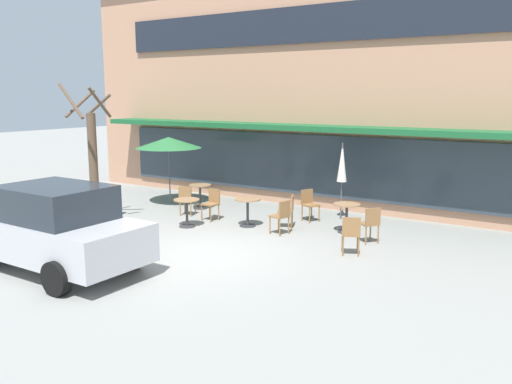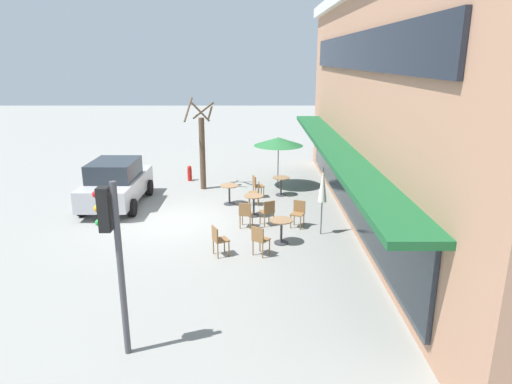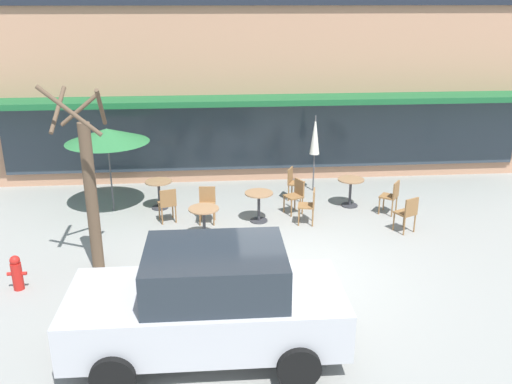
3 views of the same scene
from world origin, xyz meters
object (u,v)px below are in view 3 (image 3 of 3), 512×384
Objects in this scene: street_tree at (89,187)px; cafe_table_mid_patio at (159,190)px; cafe_chair_5 at (207,202)px; cafe_chair_0 at (408,212)px; cafe_chair_1 at (167,203)px; cafe_chair_3 at (294,181)px; cafe_chair_6 at (296,194)px; cafe_table_near_wall at (350,188)px; cafe_chair_4 at (309,204)px; cafe_table_by_tree at (204,218)px; cafe_table_streetside at (259,202)px; patio_umbrella_green_folded at (107,135)px; cafe_chair_2 at (392,195)px; patio_umbrella_cream_folded at (315,136)px; parked_sedan at (209,302)px; fire_hydrant at (17,273)px.

cafe_table_mid_patio is at bearing 73.02° from street_tree.
street_tree is at bearing -135.09° from cafe_chair_5.
cafe_chair_0 and cafe_chair_1 have the same top height.
street_tree is (-6.98, -1.20, 1.26)m from cafe_chair_0.
cafe_chair_0 is 1.00× the size of cafe_chair_5.
cafe_chair_6 is at bearing -95.69° from cafe_chair_3.
cafe_table_near_wall is at bearing -3.05° from cafe_table_mid_patio.
cafe_chair_6 is (-0.22, 0.74, 0.00)m from cafe_chair_4.
cafe_chair_5 is at bearing 44.91° from street_tree.
cafe_table_by_tree is at bearing 179.37° from cafe_chair_0.
cafe_chair_6 is at bearing 25.42° from cafe_table_streetside.
cafe_chair_3 is (4.83, 0.44, -1.50)m from patio_umbrella_green_folded.
cafe_chair_1 and cafe_chair_2 have the same top height.
cafe_chair_6 is (-2.43, 1.47, 0.00)m from cafe_chair_0.
cafe_table_by_tree is at bearing -135.36° from cafe_chair_3.
cafe_table_mid_patio is at bearing 159.89° from cafe_chair_4.
patio_umbrella_green_folded is 5.64m from patio_umbrella_cream_folded.
parked_sedan is at bearing -78.46° from cafe_table_mid_patio.
cafe_chair_0 is 3.40m from cafe_chair_3.
cafe_chair_1 reaches higher than cafe_table_mid_patio.
cafe_chair_1 is at bearing 173.77° from cafe_chair_4.
cafe_table_mid_patio is 0.85× the size of cafe_chair_5.
cafe_chair_1 is 5.44m from parked_sedan.
cafe_chair_5 is at bearing -2.40° from cafe_chair_1.
cafe_chair_3 is (1.10, 1.48, 0.01)m from cafe_table_streetside.
cafe_table_near_wall is at bearing -60.31° from patio_umbrella_cream_folded.
cafe_chair_6 is (4.73, -0.57, -1.50)m from patio_umbrella_green_folded.
patio_umbrella_cream_folded is at bearing 26.84° from cafe_chair_1.
cafe_chair_0 is 1.00× the size of cafe_chair_4.
patio_umbrella_green_folded reaches higher than cafe_chair_5.
street_tree is at bearing -149.62° from cafe_chair_6.
cafe_table_near_wall is at bearing 58.09° from parked_sedan.
street_tree is at bearing -141.69° from cafe_chair_3.
cafe_chair_3 is 0.23× the size of street_tree.
patio_umbrella_green_folded is 0.52× the size of parked_sedan.
patio_umbrella_green_folded is 7.59m from cafe_chair_0.
cafe_chair_0 and cafe_chair_4 have the same top height.
street_tree reaches higher than cafe_chair_3.
cafe_table_near_wall is at bearing 116.27° from cafe_chair_0.
cafe_table_mid_patio is 0.20× the size of street_tree.
cafe_chair_4 is (0.12, -1.75, 0.00)m from cafe_chair_3.
parked_sedan is 4.32m from fire_hydrant.
cafe_chair_6 is (3.54, -0.64, 0.01)m from cafe_table_mid_patio.
cafe_chair_6 reaches higher than cafe_table_near_wall.
patio_umbrella_cream_folded is 2.15m from cafe_chair_6.
patio_umbrella_cream_folded is at bearing 44.66° from cafe_table_by_tree.
cafe_chair_5 and cafe_chair_6 have the same top height.
cafe_table_by_tree and cafe_table_mid_patio have the same top height.
cafe_table_streetside is at bearing -126.60° from cafe_chair_3.
cafe_chair_6 is at bearing 30.21° from fire_hydrant.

